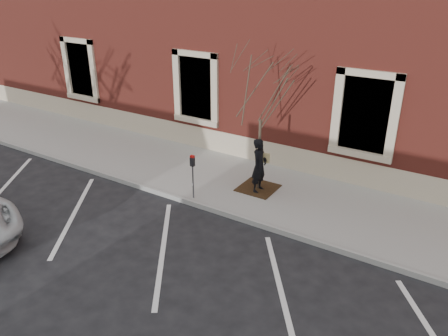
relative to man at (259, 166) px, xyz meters
The scene contains 9 objects.
ground 1.92m from the man, 113.24° to the right, with size 120.00×120.00×0.00m, color #28282B.
sidewalk_near 1.14m from the man, 160.22° to the left, with size 40.00×3.50×0.15m, color #9E9B95.
curb_near 1.92m from the man, 112.57° to the right, with size 40.00×0.12×0.15m, color #9E9E99.
parking_stripes 3.90m from the man, 99.94° to the right, with size 28.00×4.40×0.01m, color silver, non-canonical shape.
building_civic 6.95m from the man, 95.97° to the left, with size 40.00×8.62×8.00m.
man is the anchor object (origin of this frame).
parking_meter 1.98m from the man, 135.11° to the right, with size 0.12×0.09×1.34m.
tree_grate 0.83m from the man, 123.03° to the left, with size 1.10×1.10×0.03m, color #392312.
sapling 1.97m from the man, 123.03° to the left, with size 2.40×2.40×3.99m.
Camera 1 is at (6.01, -8.94, 6.19)m, focal length 35.00 mm.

